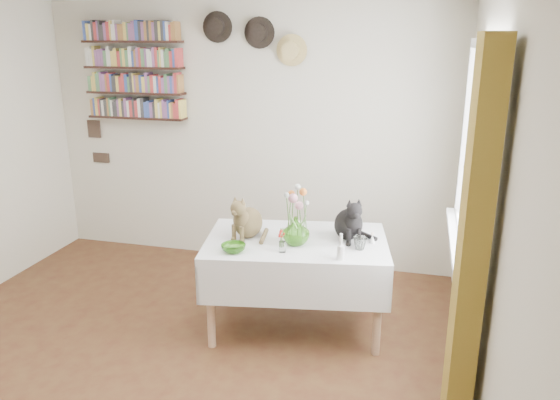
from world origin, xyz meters
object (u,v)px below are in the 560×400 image
(dining_table, at_px, (296,261))
(flower_vase, at_px, (296,231))
(black_cat, at_px, (349,216))
(tabby_cat, at_px, (248,215))
(bookshelf_unit, at_px, (134,72))

(dining_table, xyz_separation_m, flower_vase, (0.02, -0.09, 0.28))
(dining_table, height_order, flower_vase, flower_vase)
(dining_table, distance_m, black_cat, 0.52)
(dining_table, height_order, tabby_cat, tabby_cat)
(dining_table, xyz_separation_m, bookshelf_unit, (-1.88, 1.15, 1.30))
(flower_vase, bearing_deg, black_cat, 31.50)
(black_cat, height_order, flower_vase, black_cat)
(flower_vase, xyz_separation_m, bookshelf_unit, (-1.90, 1.24, 1.02))
(bookshelf_unit, bearing_deg, tabby_cat, -37.69)
(dining_table, xyz_separation_m, black_cat, (0.37, 0.13, 0.35))
(black_cat, bearing_deg, tabby_cat, 166.66)
(tabby_cat, distance_m, black_cat, 0.75)
(dining_table, relative_size, black_cat, 4.23)
(black_cat, distance_m, flower_vase, 0.42)
(black_cat, bearing_deg, dining_table, 174.38)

